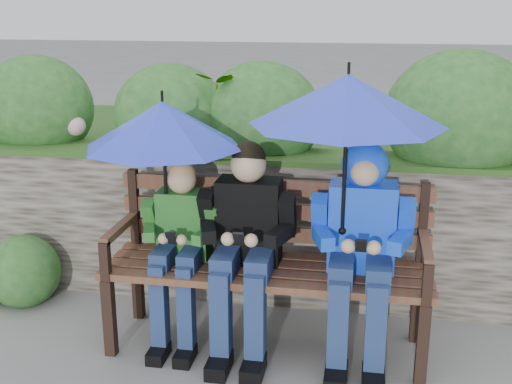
% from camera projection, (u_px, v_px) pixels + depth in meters
% --- Properties ---
extents(ground, '(60.00, 60.00, 0.00)m').
position_uv_depth(ground, '(253.00, 347.00, 3.89)').
color(ground, slate).
rests_on(ground, ground).
extents(garden_backdrop, '(8.06, 2.85, 1.87)m').
position_uv_depth(garden_backdrop, '(268.00, 178.00, 5.25)').
color(garden_backdrop, '#37322A').
rests_on(garden_backdrop, ground).
extents(park_bench, '(1.91, 0.56, 1.01)m').
position_uv_depth(park_bench, '(269.00, 254.00, 3.80)').
color(park_bench, black).
rests_on(park_bench, ground).
extents(boy_left, '(0.46, 0.53, 1.12)m').
position_uv_depth(boy_left, '(180.00, 242.00, 3.79)').
color(boy_left, '#35632C').
rests_on(boy_left, ground).
extents(boy_middle, '(0.56, 0.64, 1.25)m').
position_uv_depth(boy_middle, '(246.00, 238.00, 3.69)').
color(boy_middle, black).
rests_on(boy_middle, ground).
extents(boy_right, '(0.57, 0.69, 1.27)m').
position_uv_depth(boy_right, '(361.00, 235.00, 3.58)').
color(boy_right, blue).
rests_on(boy_right, ground).
extents(umbrella_left, '(0.93, 0.93, 0.79)m').
position_uv_depth(umbrella_left, '(163.00, 125.00, 3.63)').
color(umbrella_left, blue).
rests_on(umbrella_left, ground).
extents(umbrella_right, '(1.06, 1.06, 0.95)m').
position_uv_depth(umbrella_right, '(348.00, 100.00, 3.37)').
color(umbrella_right, blue).
rests_on(umbrella_right, ground).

